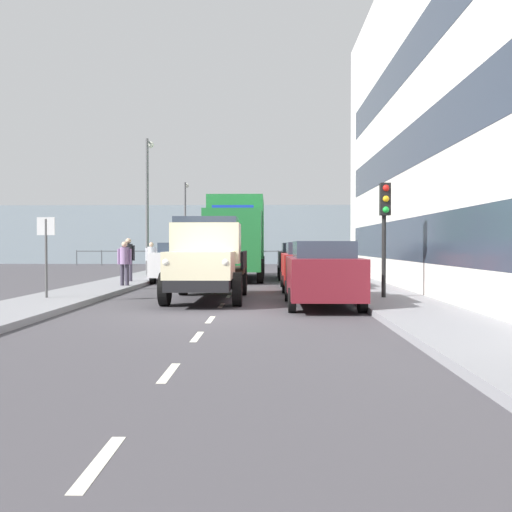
% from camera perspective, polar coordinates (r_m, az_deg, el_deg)
% --- Properties ---
extents(ground_plane, '(80.00, 80.00, 0.00)m').
position_cam_1_polar(ground_plane, '(23.44, -1.80, -2.84)').
color(ground_plane, '#423F44').
extents(sidewalk_left, '(2.21, 42.48, 0.15)m').
position_cam_1_polar(sidewalk_left, '(23.66, 9.72, -2.63)').
color(sidewalk_left, gray).
rests_on(sidewalk_left, ground_plane).
extents(sidewalk_right, '(2.21, 42.48, 0.15)m').
position_cam_1_polar(sidewalk_right, '(24.16, -13.08, -2.57)').
color(sidewalk_right, gray).
rests_on(sidewalk_right, ground_plane).
extents(road_centreline_markings, '(0.12, 37.77, 0.01)m').
position_cam_1_polar(road_centreline_markings, '(22.90, -1.87, -2.92)').
color(road_centreline_markings, silver).
rests_on(road_centreline_markings, ground_plane).
extents(building_terrace, '(6.59, 24.55, 12.24)m').
position_cam_1_polar(building_terrace, '(21.02, 23.87, 13.38)').
color(building_terrace, silver).
rests_on(building_terrace, ground_plane).
extents(sea_horizon, '(80.00, 0.80, 5.00)m').
position_cam_1_polar(sea_horizon, '(47.61, -0.22, 2.20)').
color(sea_horizon, '#84939E').
rests_on(sea_horizon, ground_plane).
extents(seawall_railing, '(28.08, 0.08, 1.20)m').
position_cam_1_polar(seawall_railing, '(44.01, -0.35, 0.22)').
color(seawall_railing, '#4C5156').
rests_on(seawall_railing, ground_plane).
extents(truck_vintage_cream, '(2.17, 5.64, 2.43)m').
position_cam_1_polar(truck_vintage_cream, '(16.16, -5.08, -0.45)').
color(truck_vintage_cream, black).
rests_on(truck_vintage_cream, ground_plane).
extents(lorry_cargo_green, '(2.58, 8.20, 3.87)m').
position_cam_1_polar(lorry_cargo_green, '(26.44, -1.97, 2.12)').
color(lorry_cargo_green, '#1E7033').
rests_on(lorry_cargo_green, ground_plane).
extents(car_maroon_kerbside_near, '(1.87, 4.30, 1.72)m').
position_cam_1_polar(car_maroon_kerbside_near, '(14.78, 6.75, -1.70)').
color(car_maroon_kerbside_near, maroon).
rests_on(car_maroon_kerbside_near, ground_plane).
extents(car_red_kerbside_1, '(1.89, 4.48, 1.72)m').
position_cam_1_polar(car_red_kerbside_1, '(20.21, 5.28, -0.93)').
color(car_red_kerbside_1, '#B21E1E').
rests_on(car_red_kerbside_1, ground_plane).
extents(car_black_kerbside_2, '(1.92, 4.45, 1.72)m').
position_cam_1_polar(car_black_kerbside_2, '(26.56, 4.33, -0.43)').
color(car_black_kerbside_2, black).
rests_on(car_black_kerbside_2, ground_plane).
extents(car_white_oppositeside_0, '(1.90, 4.56, 1.72)m').
position_cam_1_polar(car_white_oppositeside_0, '(24.72, -7.86, -0.56)').
color(car_white_oppositeside_0, white).
rests_on(car_white_oppositeside_0, ground_plane).
extents(pedestrian_near_railing, '(0.53, 0.34, 1.60)m').
position_cam_1_polar(pedestrian_near_railing, '(20.81, -13.26, -0.38)').
color(pedestrian_near_railing, '#383342').
rests_on(pedestrian_near_railing, sidewalk_right).
extents(pedestrian_by_lamp, '(0.53, 0.34, 1.75)m').
position_cam_1_polar(pedestrian_by_lamp, '(23.23, -12.90, 0.01)').
color(pedestrian_by_lamp, '#383342').
rests_on(pedestrian_by_lamp, sidewalk_right).
extents(pedestrian_with_bag, '(0.53, 0.34, 1.60)m').
position_cam_1_polar(pedestrian_with_bag, '(25.60, -10.63, -0.09)').
color(pedestrian_with_bag, '#383342').
rests_on(pedestrian_with_bag, sidewalk_right).
extents(traffic_light_near, '(0.28, 0.41, 3.20)m').
position_cam_1_polar(traffic_light_near, '(16.04, 13.00, 4.14)').
color(traffic_light_near, black).
rests_on(traffic_light_near, sidewalk_left).
extents(lamp_post_promenade, '(0.32, 1.14, 6.73)m').
position_cam_1_polar(lamp_post_promenade, '(28.37, -10.99, 6.20)').
color(lamp_post_promenade, '#59595B').
rests_on(lamp_post_promenade, sidewalk_right).
extents(lamp_post_far, '(0.32, 1.14, 5.97)m').
position_cam_1_polar(lamp_post_far, '(40.61, -7.22, 4.12)').
color(lamp_post_far, '#59595B').
rests_on(lamp_post_far, sidewalk_right).
extents(street_sign, '(0.50, 0.07, 2.25)m').
position_cam_1_polar(street_sign, '(16.67, -20.63, 1.26)').
color(street_sign, '#4C4C4C').
rests_on(street_sign, sidewalk_right).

